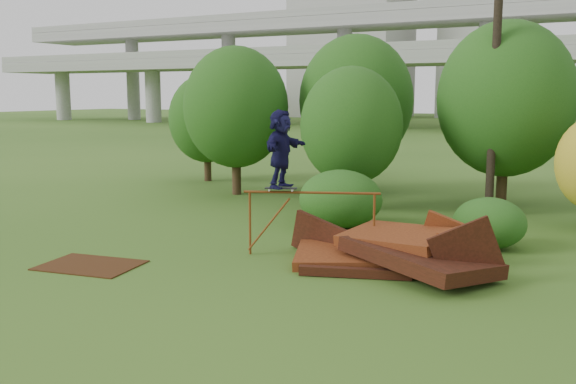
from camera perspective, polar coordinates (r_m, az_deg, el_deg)
The scene contains 17 objects.
ground at distance 14.60m, azimuth -0.97°, elevation -7.50°, with size 240.00×240.00×0.00m, color #2D5116.
scrap_pile at distance 15.33m, azimuth 9.26°, elevation -5.30°, with size 5.70×3.44×1.87m.
grind_rail at distance 16.16m, azimuth 2.10°, elevation -1.35°, with size 3.20×1.39×1.66m.
skateboard at distance 16.15m, azimuth -0.63°, elevation 0.33°, with size 0.83×0.51×0.08m.
skater at distance 16.03m, azimuth -0.64°, elevation 3.87°, with size 1.82×0.58×1.96m, color #121039.
flat_plate at distance 16.17m, azimuth -17.17°, elevation -6.24°, with size 2.28×1.63×0.03m, color #391E0C.
tree_0 at distance 26.06m, azimuth -4.67°, elevation 7.51°, with size 4.24×4.24×5.98m.
tree_1 at distance 26.58m, azimuth 6.06°, elevation 8.07°, with size 4.66×4.66×6.48m.
tree_2 at distance 22.52m, azimuth 5.65°, elevation 5.87°, with size 3.57×3.57×5.04m.
tree_3 at distance 24.13m, azimuth 18.81°, elevation 7.82°, with size 4.79×4.79×6.65m.
tree_6 at distance 30.33m, azimuth -7.23°, elevation 6.48°, with size 3.57×3.57×4.98m.
shrub_left at distance 19.68m, azimuth 4.69°, elevation -0.61°, with size 2.59×2.39×1.79m, color #184612.
shrub_right at distance 17.85m, azimuth 17.46°, elevation -2.65°, with size 1.93×1.77×1.37m, color #184612.
utility_pole at distance 22.41m, azimuth 17.94°, elevation 10.09°, with size 1.40×0.28×9.40m.
freeway_overpass at distance 75.71m, azimuth 23.66°, elevation 12.75°, with size 160.00×15.00×13.70m.
building_left at distance 117.00m, azimuth 5.81°, elevation 15.28°, with size 18.00×16.00×35.00m, color #9E9E99.
building_right at distance 116.91m, azimuth 17.44°, elevation 13.22°, with size 14.00×14.00×28.00m, color #9E9E99.
Camera 1 is at (6.87, -12.22, 4.09)m, focal length 40.00 mm.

